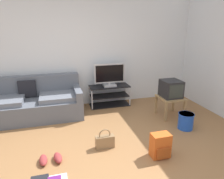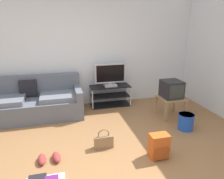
{
  "view_description": "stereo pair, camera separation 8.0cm",
  "coord_description": "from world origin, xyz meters",
  "px_view_note": "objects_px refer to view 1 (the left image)",
  "views": [
    {
      "loc": [
        -0.42,
        -2.52,
        1.94
      ],
      "look_at": [
        0.65,
        1.29,
        0.69
      ],
      "focal_mm": 33.38,
      "sensor_mm": 36.0,
      "label": 1
    },
    {
      "loc": [
        -0.34,
        -2.54,
        1.94
      ],
      "look_at": [
        0.65,
        1.29,
        0.69
      ],
      "focal_mm": 33.38,
      "sensor_mm": 36.0,
      "label": 2
    }
  ],
  "objects_px": {
    "tv_stand": "(109,96)",
    "cleaning_bucket": "(186,121)",
    "couch": "(33,103)",
    "backpack": "(160,146)",
    "sneakers_pair": "(51,159)",
    "crt_tv": "(171,89)",
    "side_table": "(170,100)",
    "handbag": "(105,141)",
    "flat_tv": "(110,75)"
  },
  "relations": [
    {
      "from": "couch",
      "to": "sneakers_pair",
      "type": "distance_m",
      "value": 1.76
    },
    {
      "from": "couch",
      "to": "tv_stand",
      "type": "height_order",
      "value": "couch"
    },
    {
      "from": "side_table",
      "to": "cleaning_bucket",
      "type": "height_order",
      "value": "side_table"
    },
    {
      "from": "couch",
      "to": "tv_stand",
      "type": "relative_size",
      "value": 2.1
    },
    {
      "from": "cleaning_bucket",
      "to": "handbag",
      "type": "bearing_deg",
      "value": -172.63
    },
    {
      "from": "side_table",
      "to": "flat_tv",
      "type": "bearing_deg",
      "value": 139.14
    },
    {
      "from": "tv_stand",
      "to": "crt_tv",
      "type": "bearing_deg",
      "value": -41.05
    },
    {
      "from": "couch",
      "to": "flat_tv",
      "type": "bearing_deg",
      "value": 6.57
    },
    {
      "from": "backpack",
      "to": "sneakers_pair",
      "type": "height_order",
      "value": "backpack"
    },
    {
      "from": "side_table",
      "to": "handbag",
      "type": "relative_size",
      "value": 1.49
    },
    {
      "from": "backpack",
      "to": "cleaning_bucket",
      "type": "xyz_separation_m",
      "value": [
        0.9,
        0.67,
        -0.02
      ]
    },
    {
      "from": "backpack",
      "to": "handbag",
      "type": "height_order",
      "value": "backpack"
    },
    {
      "from": "flat_tv",
      "to": "sneakers_pair",
      "type": "relative_size",
      "value": 2.1
    },
    {
      "from": "couch",
      "to": "backpack",
      "type": "height_order",
      "value": "couch"
    },
    {
      "from": "couch",
      "to": "crt_tv",
      "type": "xyz_separation_m",
      "value": [
        2.86,
        -0.73,
        0.3
      ]
    },
    {
      "from": "cleaning_bucket",
      "to": "sneakers_pair",
      "type": "xyz_separation_m",
      "value": [
        -2.5,
        -0.35,
        -0.12
      ]
    },
    {
      "from": "handbag",
      "to": "cleaning_bucket",
      "type": "xyz_separation_m",
      "value": [
        1.65,
        0.21,
        0.05
      ]
    },
    {
      "from": "side_table",
      "to": "crt_tv",
      "type": "relative_size",
      "value": 1.21
    },
    {
      "from": "crt_tv",
      "to": "backpack",
      "type": "height_order",
      "value": "crt_tv"
    },
    {
      "from": "sneakers_pair",
      "to": "flat_tv",
      "type": "bearing_deg",
      "value": 53.53
    },
    {
      "from": "couch",
      "to": "handbag",
      "type": "bearing_deg",
      "value": -52.54
    },
    {
      "from": "couch",
      "to": "cleaning_bucket",
      "type": "bearing_deg",
      "value": -25.38
    },
    {
      "from": "flat_tv",
      "to": "cleaning_bucket",
      "type": "distance_m",
      "value": 1.99
    },
    {
      "from": "handbag",
      "to": "sneakers_pair",
      "type": "distance_m",
      "value": 0.87
    },
    {
      "from": "couch",
      "to": "flat_tv",
      "type": "xyz_separation_m",
      "value": [
        1.76,
        0.2,
        0.45
      ]
    },
    {
      "from": "backpack",
      "to": "sneakers_pair",
      "type": "relative_size",
      "value": 1.07
    },
    {
      "from": "crt_tv",
      "to": "cleaning_bucket",
      "type": "height_order",
      "value": "crt_tv"
    },
    {
      "from": "flat_tv",
      "to": "sneakers_pair",
      "type": "bearing_deg",
      "value": -126.47
    },
    {
      "from": "backpack",
      "to": "cleaning_bucket",
      "type": "height_order",
      "value": "backpack"
    },
    {
      "from": "side_table",
      "to": "sneakers_pair",
      "type": "xyz_separation_m",
      "value": [
        -2.51,
        -0.96,
        -0.32
      ]
    },
    {
      "from": "side_table",
      "to": "backpack",
      "type": "distance_m",
      "value": 1.57
    },
    {
      "from": "couch",
      "to": "side_table",
      "type": "xyz_separation_m",
      "value": [
        2.86,
        -0.75,
        0.05
      ]
    },
    {
      "from": "tv_stand",
      "to": "backpack",
      "type": "relative_size",
      "value": 2.58
    },
    {
      "from": "cleaning_bucket",
      "to": "flat_tv",
      "type": "bearing_deg",
      "value": 125.15
    },
    {
      "from": "side_table",
      "to": "cleaning_bucket",
      "type": "relative_size",
      "value": 1.6
    },
    {
      "from": "sneakers_pair",
      "to": "crt_tv",
      "type": "bearing_deg",
      "value": 21.14
    },
    {
      "from": "crt_tv",
      "to": "backpack",
      "type": "relative_size",
      "value": 1.1
    },
    {
      "from": "couch",
      "to": "cleaning_bucket",
      "type": "height_order",
      "value": "couch"
    },
    {
      "from": "handbag",
      "to": "cleaning_bucket",
      "type": "height_order",
      "value": "handbag"
    },
    {
      "from": "cleaning_bucket",
      "to": "sneakers_pair",
      "type": "distance_m",
      "value": 2.53
    },
    {
      "from": "backpack",
      "to": "cleaning_bucket",
      "type": "bearing_deg",
      "value": 15.05
    },
    {
      "from": "tv_stand",
      "to": "flat_tv",
      "type": "bearing_deg",
      "value": -90.0
    },
    {
      "from": "crt_tv",
      "to": "backpack",
      "type": "xyz_separation_m",
      "value": [
        -0.91,
        -1.29,
        -0.44
      ]
    },
    {
      "from": "handbag",
      "to": "flat_tv",
      "type": "bearing_deg",
      "value": 72.54
    },
    {
      "from": "backpack",
      "to": "cleaning_bucket",
      "type": "relative_size",
      "value": 1.21
    },
    {
      "from": "crt_tv",
      "to": "cleaning_bucket",
      "type": "distance_m",
      "value": 0.77
    },
    {
      "from": "backpack",
      "to": "handbag",
      "type": "bearing_deg",
      "value": 127.25
    },
    {
      "from": "tv_stand",
      "to": "cleaning_bucket",
      "type": "xyz_separation_m",
      "value": [
        1.09,
        -1.58,
        -0.08
      ]
    },
    {
      "from": "flat_tv",
      "to": "handbag",
      "type": "distance_m",
      "value": 1.96
    },
    {
      "from": "flat_tv",
      "to": "side_table",
      "type": "relative_size",
      "value": 1.48
    }
  ]
}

